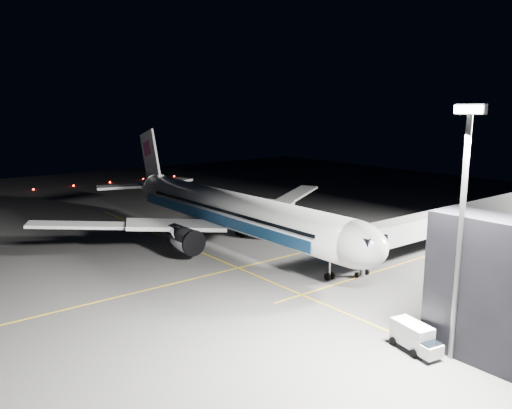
{
  "coord_description": "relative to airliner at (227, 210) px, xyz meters",
  "views": [
    {
      "loc": [
        60.09,
        -42.32,
        20.39
      ],
      "look_at": [
        1.74,
        3.45,
        6.0
      ],
      "focal_mm": 35.0,
      "sensor_mm": 36.0,
      "label": 1
    }
  ],
  "objects": [
    {
      "name": "floodlight_mast_south",
      "position": [
        41.08,
        -6.01,
        7.21
      ],
      "size": [
        2.4,
        0.67,
        20.7
      ],
      "color": "#59595E",
      "rests_on": "ground"
    },
    {
      "name": "jet_bridge",
      "position": [
        23.08,
        18.06,
        -0.58
      ],
      "size": [
        3.6,
        34.4,
        6.3
      ],
      "color": "#B2B2B7",
      "rests_on": "ground"
    },
    {
      "name": "guide_line_side",
      "position": [
        23.08,
        10.0,
        -5.16
      ],
      "size": [
        0.25,
        40.0,
        0.01
      ],
      "primitive_type": "cube",
      "color": "gold",
      "rests_on": "ground"
    },
    {
      "name": "airliner",
      "position": [
        0.0,
        0.0,
        0.0
      ],
      "size": [
        61.48,
        54.22,
        16.64
      ],
      "color": "silver",
      "rests_on": "ground"
    },
    {
      "name": "guide_line_main",
      "position": [
        11.08,
        0.0,
        -5.16
      ],
      "size": [
        0.25,
        80.0,
        0.01
      ],
      "primitive_type": "cube",
      "color": "gold",
      "rests_on": "ground"
    },
    {
      "name": "ground",
      "position": [
        1.08,
        0.0,
        -5.16
      ],
      "size": [
        200.0,
        200.0,
        0.0
      ],
      "primitive_type": "plane",
      "color": "#4C4C4F",
      "rests_on": "ground"
    },
    {
      "name": "baggage_tug",
      "position": [
        -5.93,
        18.59,
        -4.31
      ],
      "size": [
        3.1,
        2.82,
        1.85
      ],
      "rotation": [
        0.0,
        0.0,
        0.37
      ],
      "color": "black",
      "rests_on": "ground"
    },
    {
      "name": "taxiway_lights",
      "position": [
        -70.92,
        0.0,
        -4.94
      ],
      "size": [
        0.44,
        60.44,
        0.44
      ],
      "color": "#FF140A",
      "rests_on": "ground"
    },
    {
      "name": "safety_cone_b",
      "position": [
        -3.8,
        12.75,
        -4.86
      ],
      "size": [
        0.41,
        0.41,
        0.62
      ],
      "primitive_type": "cone",
      "color": "#F3590A",
      "rests_on": "ground"
    },
    {
      "name": "service_truck",
      "position": [
        38.55,
        -7.35,
        -3.9
      ],
      "size": [
        4.88,
        2.74,
        2.36
      ],
      "rotation": [
        0.0,
        0.0,
        -0.2
      ],
      "color": "white",
      "rests_on": "ground"
    },
    {
      "name": "safety_cone_a",
      "position": [
        -0.63,
        8.92,
        -4.86
      ],
      "size": [
        0.41,
        0.41,
        0.61
      ],
      "primitive_type": "cone",
      "color": "#F3590A",
      "rests_on": "ground"
    },
    {
      "name": "safety_cone_c",
      "position": [
        -2.11,
        10.68,
        -4.89
      ],
      "size": [
        0.37,
        0.37,
        0.55
      ],
      "primitive_type": "cone",
      "color": "#F3590A",
      "rests_on": "ground"
    },
    {
      "name": "guide_line_cross",
      "position": [
        1.08,
        -6.0,
        -5.16
      ],
      "size": [
        70.0,
        0.25,
        0.01
      ],
      "primitive_type": "cube",
      "color": "gold",
      "rests_on": "ground"
    }
  ]
}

